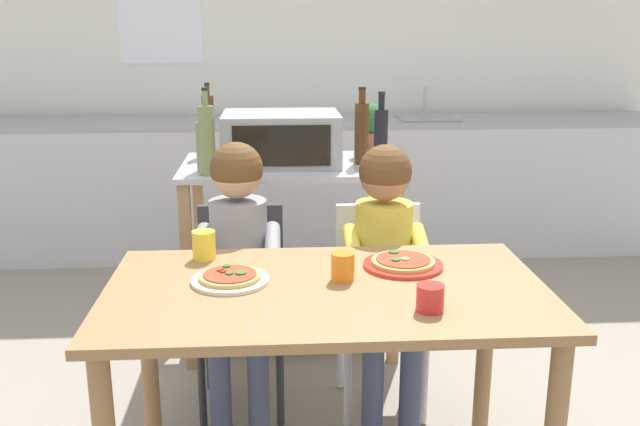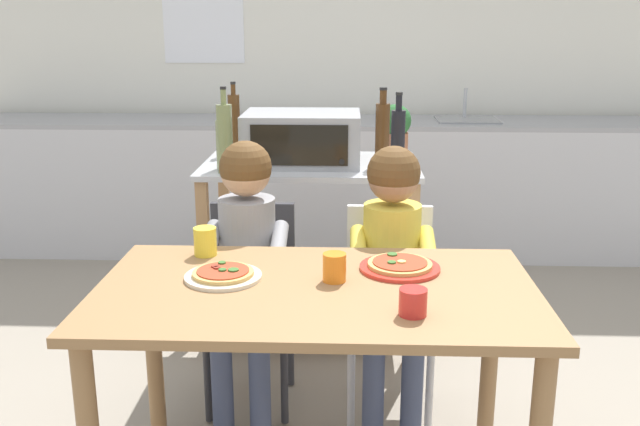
% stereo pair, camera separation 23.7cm
% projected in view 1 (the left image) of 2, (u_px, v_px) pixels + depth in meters
% --- Properties ---
extents(ground_plane, '(12.01, 12.01, 0.00)m').
position_uv_depth(ground_plane, '(308.00, 341.00, 3.48)').
color(ground_plane, gray).
extents(back_wall_tiled, '(5.58, 0.13, 2.70)m').
position_uv_depth(back_wall_tiled, '(294.00, 48.00, 4.91)').
color(back_wall_tiled, white).
rests_on(back_wall_tiled, ground).
extents(kitchen_counter, '(5.02, 0.60, 1.10)m').
position_uv_depth(kitchen_counter, '(298.00, 186.00, 4.76)').
color(kitchen_counter, silver).
rests_on(kitchen_counter, ground).
extents(kitchen_island_cart, '(1.00, 0.62, 0.89)m').
position_uv_depth(kitchen_island_cart, '(291.00, 224.00, 3.34)').
color(kitchen_island_cart, '#B7BABF').
rests_on(kitchen_island_cart, ground).
extents(toaster_oven, '(0.53, 0.40, 0.24)m').
position_uv_depth(toaster_oven, '(281.00, 139.00, 3.23)').
color(toaster_oven, '#999BA0').
rests_on(toaster_oven, kitchen_island_cart).
extents(bottle_brown_beer, '(0.07, 0.07, 0.37)m').
position_uv_depth(bottle_brown_beer, '(207.00, 140.00, 2.98)').
color(bottle_brown_beer, olive).
rests_on(bottle_brown_beer, kitchen_island_cart).
extents(bottle_clear_vinegar, '(0.06, 0.06, 0.35)m').
position_uv_depth(bottle_clear_vinegar, '(208.00, 124.00, 3.43)').
color(bottle_clear_vinegar, '#4C2D14').
rests_on(bottle_clear_vinegar, kitchen_island_cart).
extents(bottle_slim_sauce, '(0.07, 0.07, 0.35)m').
position_uv_depth(bottle_slim_sauce, '(362.00, 131.00, 3.22)').
color(bottle_slim_sauce, '#4C2D14').
rests_on(bottle_slim_sauce, kitchen_island_cart).
extents(bottle_tall_green_wine, '(0.06, 0.06, 0.36)m').
position_uv_depth(bottle_tall_green_wine, '(381.00, 140.00, 3.01)').
color(bottle_tall_green_wine, black).
rests_on(bottle_tall_green_wine, kitchen_island_cart).
extents(bottle_dark_olive_oil, '(0.06, 0.06, 0.29)m').
position_uv_depth(bottle_dark_olive_oil, '(203.00, 144.00, 3.07)').
color(bottle_dark_olive_oil, olive).
rests_on(bottle_dark_olive_oil, kitchen_island_cart).
extents(potted_herb_plant, '(0.16, 0.16, 0.26)m').
position_uv_depth(potted_herb_plant, '(371.00, 128.00, 3.42)').
color(potted_herb_plant, '#9E5B3D').
rests_on(potted_herb_plant, kitchen_island_cart).
extents(dining_table, '(1.34, 0.77, 0.76)m').
position_uv_depth(dining_table, '(326.00, 320.00, 2.15)').
color(dining_table, olive).
rests_on(dining_table, ground).
extents(dining_chair_left, '(0.36, 0.36, 0.81)m').
position_uv_depth(dining_chair_left, '(241.00, 293.00, 2.82)').
color(dining_chair_left, '#333338').
rests_on(dining_chair_left, ground).
extents(dining_chair_right, '(0.36, 0.36, 0.81)m').
position_uv_depth(dining_chair_right, '(380.00, 291.00, 2.83)').
color(dining_chair_right, silver).
rests_on(dining_chair_right, ground).
extents(child_in_grey_shirt, '(0.32, 0.42, 1.08)m').
position_uv_depth(child_in_grey_shirt, '(238.00, 249.00, 2.65)').
color(child_in_grey_shirt, '#424C6B').
rests_on(child_in_grey_shirt, ground).
extents(child_in_yellow_shirt, '(0.32, 0.42, 1.07)m').
position_uv_depth(child_in_yellow_shirt, '(386.00, 249.00, 2.66)').
color(child_in_yellow_shirt, '#424C6B').
rests_on(child_in_yellow_shirt, ground).
extents(pizza_plate_cream, '(0.24, 0.24, 0.03)m').
position_uv_depth(pizza_plate_cream, '(230.00, 278.00, 2.16)').
color(pizza_plate_cream, beige).
rests_on(pizza_plate_cream, dining_table).
extents(pizza_plate_red_rimmed, '(0.26, 0.26, 0.03)m').
position_uv_depth(pizza_plate_red_rimmed, '(403.00, 263.00, 2.29)').
color(pizza_plate_red_rimmed, red).
rests_on(pizza_plate_red_rimmed, dining_table).
extents(drinking_cup_yellow, '(0.08, 0.08, 0.10)m').
position_uv_depth(drinking_cup_yellow, '(204.00, 245.00, 2.36)').
color(drinking_cup_yellow, yellow).
rests_on(drinking_cup_yellow, dining_table).
extents(drinking_cup_orange, '(0.07, 0.07, 0.09)m').
position_uv_depth(drinking_cup_orange, '(343.00, 267.00, 2.17)').
color(drinking_cup_orange, orange).
rests_on(drinking_cup_orange, dining_table).
extents(drinking_cup_red, '(0.08, 0.08, 0.08)m').
position_uv_depth(drinking_cup_red, '(430.00, 298.00, 1.94)').
color(drinking_cup_red, red).
rests_on(drinking_cup_red, dining_table).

